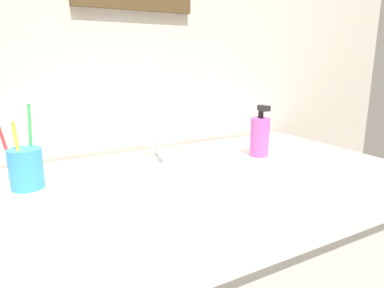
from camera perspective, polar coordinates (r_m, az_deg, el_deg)
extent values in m
cube|color=beige|center=(1.12, -9.87, 17.81)|extent=(2.36, 0.04, 2.40)
cube|color=white|center=(0.84, -0.27, -7.20)|extent=(1.16, 0.64, 0.04)
ellipsoid|color=white|center=(0.82, 1.05, -9.46)|extent=(0.42, 0.42, 0.09)
torus|color=white|center=(0.81, 1.06, -6.67)|extent=(0.48, 0.48, 0.02)
cylinder|color=#595B60|center=(0.84, 1.04, -11.89)|extent=(0.03, 0.03, 0.01)
cylinder|color=silver|center=(1.00, -6.21, 1.13)|extent=(0.02, 0.02, 0.13)
cylinder|color=silver|center=(0.95, -5.09, 2.27)|extent=(0.02, 0.11, 0.07)
cylinder|color=silver|center=(1.00, -6.66, 5.29)|extent=(0.01, 0.05, 0.01)
cylinder|color=#338CCC|center=(0.85, -25.63, -3.69)|extent=(0.07, 0.07, 0.09)
cylinder|color=white|center=(0.87, -25.72, -0.41)|extent=(0.02, 0.02, 0.17)
cube|color=white|center=(0.87, -26.10, 5.02)|extent=(0.01, 0.02, 0.03)
cylinder|color=green|center=(0.87, -25.01, 0.44)|extent=(0.02, 0.04, 0.19)
cube|color=white|center=(0.87, -25.34, 6.75)|extent=(0.01, 0.02, 0.03)
cylinder|color=yellow|center=(0.83, -26.68, -1.24)|extent=(0.02, 0.02, 0.16)
cube|color=white|center=(0.81, -27.57, 4.21)|extent=(0.01, 0.02, 0.02)
cylinder|color=red|center=(0.86, -28.38, -0.33)|extent=(0.04, 0.04, 0.18)
cylinder|color=#B24CA5|center=(1.05, 11.07, 1.15)|extent=(0.06, 0.06, 0.12)
cylinder|color=black|center=(1.03, 11.25, 4.81)|extent=(0.02, 0.02, 0.02)
cube|color=black|center=(1.02, 11.74, 5.82)|extent=(0.02, 0.04, 0.02)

